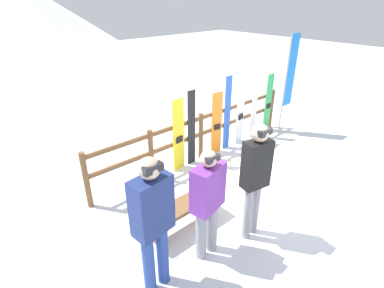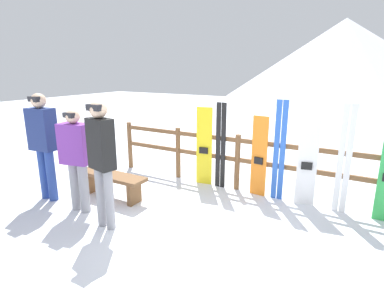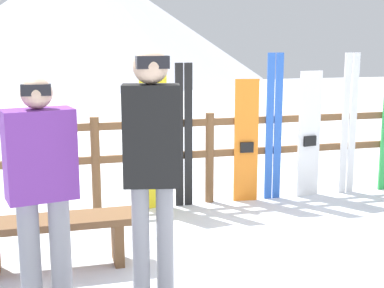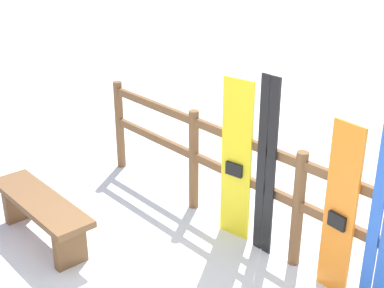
{
  "view_description": "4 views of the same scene",
  "coord_description": "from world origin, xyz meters",
  "views": [
    {
      "loc": [
        -4.06,
        -2.39,
        3.28
      ],
      "look_at": [
        -0.85,
        1.21,
        0.87
      ],
      "focal_mm": 28.0,
      "sensor_mm": 36.0,
      "label": 1
    },
    {
      "loc": [
        1.92,
        -3.14,
        2.21
      ],
      "look_at": [
        -0.51,
        1.07,
        0.99
      ],
      "focal_mm": 28.0,
      "sensor_mm": 36.0,
      "label": 2
    },
    {
      "loc": [
        -1.75,
        -3.9,
        1.87
      ],
      "look_at": [
        -0.41,
        1.14,
        0.85
      ],
      "focal_mm": 50.0,
      "sensor_mm": 36.0,
      "label": 3
    },
    {
      "loc": [
        2.31,
        -1.34,
        2.78
      ],
      "look_at": [
        -0.55,
        1.19,
        1.14
      ],
      "focal_mm": 50.0,
      "sensor_mm": 36.0,
      "label": 4
    }
  ],
  "objects": [
    {
      "name": "ground_plane",
      "position": [
        0.0,
        0.0,
        0.0
      ],
      "size": [
        40.0,
        40.0,
        0.0
      ],
      "primitive_type": "plane",
      "color": "white"
    },
    {
      "name": "mountain_backdrop",
      "position": [
        0.0,
        23.88,
        3.0
      ],
      "size": [
        18.0,
        18.0,
        6.0
      ],
      "color": "silver",
      "rests_on": "ground"
    },
    {
      "name": "fence",
      "position": [
        0.0,
        1.88,
        0.63
      ],
      "size": [
        5.31,
        0.1,
        1.05
      ],
      "color": "brown",
      "rests_on": "ground"
    },
    {
      "name": "bench",
      "position": [
        -1.75,
        0.42,
        0.32
      ],
      "size": [
        1.33,
        0.36,
        0.44
      ],
      "color": "brown",
      "rests_on": "ground"
    },
    {
      "name": "person_black",
      "position": [
        -1.09,
        -0.37,
        1.09
      ],
      "size": [
        0.42,
        0.29,
        1.82
      ],
      "color": "gray",
      "rests_on": "ground"
    },
    {
      "name": "person_purple",
      "position": [
        -1.84,
        -0.19,
        0.93
      ],
      "size": [
        0.51,
        0.35,
        1.63
      ],
      "color": "gray",
      "rests_on": "ground"
    },
    {
      "name": "snowboard_yellow",
      "position": [
        -0.67,
        1.82,
        0.76
      ],
      "size": [
        0.31,
        0.09,
        1.52
      ],
      "color": "yellow",
      "rests_on": "ground"
    },
    {
      "name": "ski_pair_black",
      "position": [
        -0.32,
        1.82,
        0.81
      ],
      "size": [
        0.19,
        0.02,
        1.62
      ],
      "color": "black",
      "rests_on": "ground"
    },
    {
      "name": "snowboard_orange",
      "position": [
        0.42,
        1.82,
        0.71
      ],
      "size": [
        0.28,
        0.08,
        1.43
      ],
      "color": "orange",
      "rests_on": "ground"
    },
    {
      "name": "ski_pair_blue",
      "position": [
        0.77,
        1.82,
        0.86
      ],
      "size": [
        0.2,
        0.02,
        1.73
      ],
      "color": "blue",
      "rests_on": "ground"
    },
    {
      "name": "snowboard_white",
      "position": [
        1.23,
        1.82,
        0.75
      ],
      "size": [
        0.31,
        0.1,
        1.51
      ],
      "color": "white",
      "rests_on": "ground"
    },
    {
      "name": "ski_pair_white",
      "position": [
        1.76,
        1.82,
        0.86
      ],
      "size": [
        0.19,
        0.02,
        1.72
      ],
      "color": "white",
      "rests_on": "ground"
    }
  ]
}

